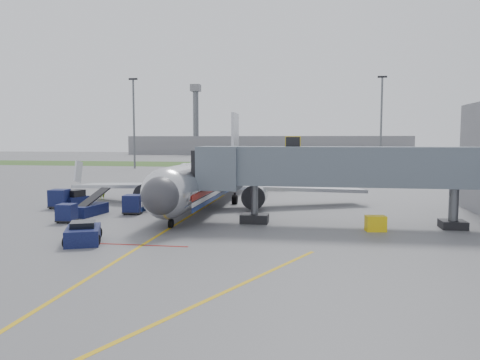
# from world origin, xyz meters

# --- Properties ---
(ground) EXTENTS (400.00, 400.00, 0.00)m
(ground) POSITION_xyz_m (0.00, 0.00, 0.00)
(ground) COLOR #565659
(ground) RESTS_ON ground
(grass_strip) EXTENTS (300.00, 25.00, 0.01)m
(grass_strip) POSITION_xyz_m (0.00, 90.00, 0.01)
(grass_strip) COLOR #2D4C1E
(grass_strip) RESTS_ON ground
(apron_markings) EXTENTS (21.52, 50.00, 0.01)m
(apron_markings) POSITION_xyz_m (0.00, -7.40, 0.00)
(apron_markings) COLOR gold
(apron_markings) RESTS_ON ground
(airliner) EXTENTS (32.10, 35.67, 10.25)m
(airliner) POSITION_xyz_m (0.00, 15.25, 2.65)
(airliner) COLOR silver
(airliner) RESTS_ON ground
(jet_bridge) EXTENTS (25.30, 4.00, 6.90)m
(jet_bridge) POSITION_xyz_m (12.86, 5.00, 4.47)
(jet_bridge) COLOR slate
(jet_bridge) RESTS_ON ground
(light_mast_left) EXTENTS (2.00, 0.44, 20.40)m
(light_mast_left) POSITION_xyz_m (-30.00, 70.00, 10.78)
(light_mast_left) COLOR #595B60
(light_mast_left) RESTS_ON ground
(light_mast_right) EXTENTS (2.00, 0.44, 20.40)m
(light_mast_right) POSITION_xyz_m (25.00, 75.00, 10.78)
(light_mast_right) COLOR #595B60
(light_mast_right) RESTS_ON ground
(distant_terminal) EXTENTS (120.00, 14.00, 8.00)m
(distant_terminal) POSITION_xyz_m (-10.00, 170.00, 4.00)
(distant_terminal) COLOR slate
(distant_terminal) RESTS_ON ground
(control_tower) EXTENTS (4.00, 4.00, 30.00)m
(control_tower) POSITION_xyz_m (-40.00, 165.00, 17.33)
(control_tower) COLOR #595B60
(control_tower) RESTS_ON ground
(pushback_tug) EXTENTS (3.19, 3.88, 1.40)m
(pushback_tug) POSITION_xyz_m (-4.00, -3.96, 0.58)
(pushback_tug) COLOR black
(pushback_tug) RESTS_ON ground
(baggage_tug) EXTENTS (1.96, 2.63, 1.65)m
(baggage_tug) POSITION_xyz_m (-12.72, 11.33, 0.73)
(baggage_tug) COLOR black
(baggage_tug) RESTS_ON ground
(baggage_cart_a) EXTENTS (1.45, 1.45, 1.48)m
(baggage_cart_a) POSITION_xyz_m (-8.98, 2.85, 0.76)
(baggage_cart_a) COLOR black
(baggage_cart_a) RESTS_ON ground
(baggage_cart_b) EXTENTS (1.74, 1.74, 1.71)m
(baggage_cart_b) POSITION_xyz_m (-5.32, 7.71, 0.87)
(baggage_cart_b) COLOR black
(baggage_cart_b) RESTS_ON ground
(baggage_cart_c) EXTENTS (1.83, 1.83, 1.81)m
(baggage_cart_c) POSITION_xyz_m (-13.75, 9.99, 0.92)
(baggage_cart_c) COLOR black
(baggage_cart_c) RESTS_ON ground
(belt_loader) EXTENTS (1.93, 4.63, 2.20)m
(belt_loader) POSITION_xyz_m (-8.79, 6.48, 0.55)
(belt_loader) COLOR black
(belt_loader) RESTS_ON ground
(ground_power_cart) EXTENTS (1.54, 1.15, 1.13)m
(ground_power_cart) POSITION_xyz_m (15.14, 3.00, 0.56)
(ground_power_cart) COLOR yellow
(ground_power_cart) RESTS_ON ground
(ramp_worker) EXTENTS (0.75, 0.65, 1.72)m
(ramp_worker) POSITION_xyz_m (-12.57, 16.78, 0.86)
(ramp_worker) COLOR #A9E11A
(ramp_worker) RESTS_ON ground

